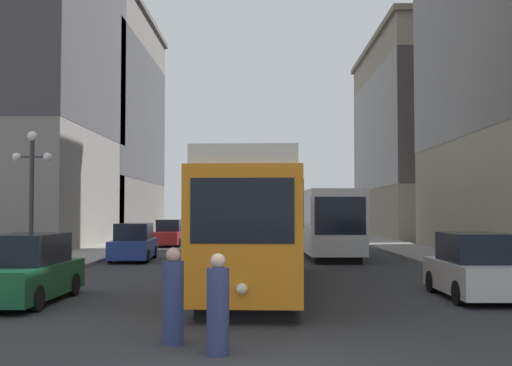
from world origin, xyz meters
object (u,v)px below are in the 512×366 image
Objects in this scene: parked_car_left_mid at (26,271)px; pedestrian_crossing_near at (173,299)px; streetcar at (258,221)px; lamp_post_left_near at (32,180)px; transit_bus at (322,220)px; parked_car_left_near at (171,234)px; parked_car_left_far at (134,243)px; parked_car_right_far at (475,268)px; pedestrian_crossing_far at (218,307)px.

parked_car_left_mid reaches higher than pedestrian_crossing_near.
streetcar is at bearing 29.20° from parked_car_left_mid.
parked_car_left_mid is 6.43m from lamp_post_left_near.
transit_bus is 13.13m from parked_car_left_near.
pedestrian_crossing_near is 0.34× the size of lamp_post_left_near.
parked_car_left_mid is 2.66× the size of pedestrian_crossing_near.
parked_car_left_far is (-9.61, -3.71, -1.10)m from transit_bus.
pedestrian_crossing_near is (-7.56, -6.06, -0.02)m from parked_car_right_far.
parked_car_right_far is at bearing -19.38° from streetcar.
parked_car_left_near is at bearing 86.62° from parked_car_left_far.
parked_car_left_near is 0.92× the size of lamp_post_left_near.
lamp_post_left_near is at bearing -105.70° from parked_car_left_far.
parked_car_right_far is at bearing -83.06° from transit_bus.
pedestrian_crossing_near is (4.64, -5.15, -0.02)m from parked_car_left_mid.
streetcar is at bearing -63.78° from parked_car_left_far.
streetcar is 2.73× the size of parked_car_left_far.
pedestrian_crossing_far is (5.53, -20.21, -0.05)m from parked_car_left_far.
pedestrian_crossing_near reaches higher than pedestrian_crossing_far.
lamp_post_left_near reaches higher than parked_car_right_far.
parked_car_right_far is 9.69m from pedestrian_crossing_near.
parked_car_left_far is at bearing -160.61° from transit_bus.
pedestrian_crossing_far is at bearing -91.30° from streetcar.
transit_bus is 17.23m from parked_car_right_far.
lamp_post_left_near is at bearing 167.43° from streetcar.
pedestrian_crossing_near is at bearing -79.87° from parked_car_left_far.
streetcar is 9.47m from pedestrian_crossing_far.
streetcar reaches higher than parked_car_left_near.
streetcar is 24.28m from parked_car_left_near.
parked_car_left_far is at bearing -86.61° from parked_car_left_near.
lamp_post_left_near is (-8.06, 2.18, 1.44)m from streetcar.
lamp_post_left_near is (-7.42, 11.54, 2.74)m from pedestrian_crossing_far.
streetcar is 8.02× the size of pedestrian_crossing_far.
lamp_post_left_near is (-1.90, -21.27, 2.69)m from parked_car_left_near.
parked_car_left_mid is at bearing -30.77° from pedestrian_crossing_far.
parked_car_left_near is 12.60m from parked_car_left_far.
lamp_post_left_near is (-6.54, 10.67, 2.72)m from pedestrian_crossing_near.
pedestrian_crossing_far is (-4.08, -23.92, -1.15)m from transit_bus.
lamp_post_left_near is (-14.10, 4.62, 2.69)m from parked_car_right_far.
pedestrian_crossing_far is (-6.67, -6.92, -0.04)m from parked_car_right_far.
parked_car_left_near is (-9.60, 8.89, -1.10)m from transit_bus.
parked_car_right_far reaches higher than pedestrian_crossing_far.
parked_car_left_mid is at bearing -148.97° from streetcar.
pedestrian_crossing_near is 1.03× the size of pedestrian_crossing_far.
lamp_post_left_near is at bearing -18.04° from parked_car_right_far.
lamp_post_left_near reaches higher than streetcar.
parked_car_left_far is at bearing -47.36° from parked_car_right_far.
pedestrian_crossing_near is (4.64, -19.35, -0.02)m from parked_car_left_far.
transit_bus is 24.29m from pedestrian_crossing_far.
parked_car_left_near is at bearing 90.75° from parked_car_left_mid.
parked_car_left_mid is 14.19m from parked_car_left_far.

